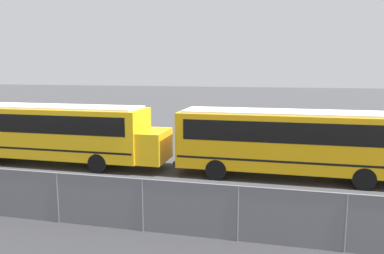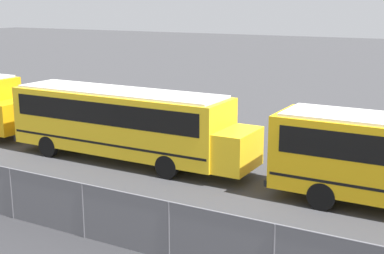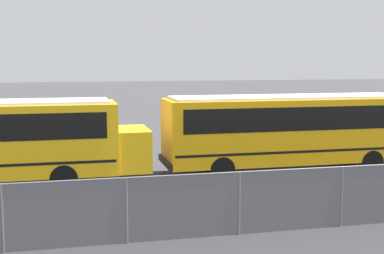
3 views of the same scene
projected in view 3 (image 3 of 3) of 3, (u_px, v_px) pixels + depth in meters
name	position (u px, v px, depth m)	size (l,w,h in m)	color
school_bus_3	(294.00, 127.00, 22.55)	(11.83, 2.63, 3.24)	#EDA80F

